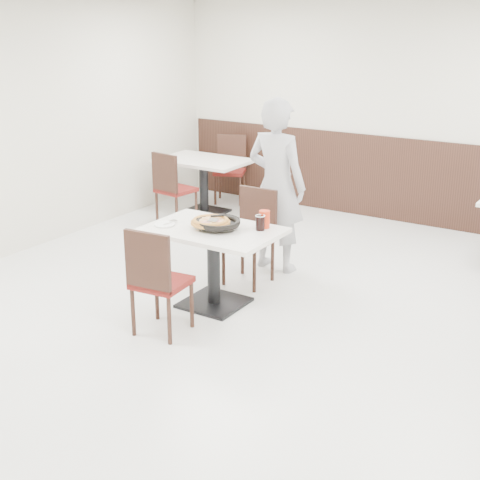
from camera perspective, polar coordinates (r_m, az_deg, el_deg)
The scene contains 20 objects.
floor at distance 6.22m, azimuth 0.06°, elevation -5.91°, with size 7.00×7.00×0.00m, color beige.
wall_back at distance 8.90m, azimuth 12.38°, elevation 10.57°, with size 6.00×0.04×2.80m, color beige.
wall_left at distance 7.78m, azimuth -19.21°, elevation 8.86°, with size 0.04×7.00×2.80m, color beige.
wainscot_back at distance 9.04m, azimuth 11.96°, elevation 5.22°, with size 5.90×0.03×1.10m, color black.
main_table at distance 6.18m, azimuth -2.26°, elevation -2.32°, with size 1.20×0.80×0.75m, color white, non-canonical shape.
chair_near at distance 5.66m, azimuth -6.71°, elevation -3.40°, with size 0.42×0.42×0.95m, color black, non-canonical shape.
chair_far at distance 6.66m, azimuth 0.71°, elevation 0.15°, with size 0.42×0.42×0.95m, color black, non-canonical shape.
trivet at distance 6.02m, azimuth -2.77°, elevation 1.05°, with size 0.11×0.11×0.04m, color black.
pizza_pan at distance 6.03m, azimuth -1.90°, elevation 1.32°, with size 0.38×0.38×0.01m, color black.
pizza at distance 6.03m, azimuth -2.53°, elevation 1.51°, with size 0.36×0.36×0.02m, color #C68738.
pizza_server at distance 5.99m, azimuth -2.31°, elevation 1.72°, with size 0.08×0.11×0.00m, color silver.
napkin at distance 6.21m, azimuth -6.63°, elevation 1.33°, with size 0.14×0.14×0.00m, color white.
side_plate at distance 6.18m, azimuth -6.44°, elevation 1.34°, with size 0.19×0.19×0.01m, color white.
fork at distance 6.19m, azimuth -6.04°, elevation 1.45°, with size 0.01×0.15×0.00m, color silver.
cola_glass at distance 5.99m, azimuth 1.73°, elevation 1.44°, with size 0.08×0.08×0.13m, color black.
red_cup at distance 6.06m, azimuth 2.10°, elevation 1.79°, with size 0.10×0.10×0.16m, color red.
diner_person at distance 6.95m, azimuth 3.12°, elevation 4.66°, with size 0.66×0.44×1.82m, color #AFAFB4.
bg_table_left at distance 9.12m, azimuth -3.10°, elevation 4.60°, with size 1.20×0.80×0.75m, color white, non-canonical shape.
bg_chair_left_near at distance 8.65m, azimuth -5.49°, elevation 4.44°, with size 0.42×0.42×0.95m, color black, non-canonical shape.
bg_chair_left_far at distance 9.64m, azimuth -0.89°, elevation 6.00°, with size 0.42×0.42×0.95m, color black, non-canonical shape.
Camera 1 is at (3.02, -4.79, 2.59)m, focal length 50.00 mm.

